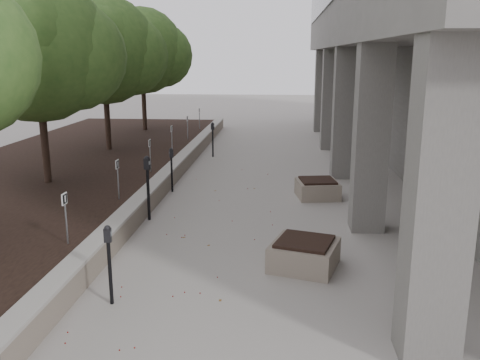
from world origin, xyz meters
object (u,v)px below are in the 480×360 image
(parking_meter_3, at_px, (148,188))
(parking_meter_5, at_px, (213,140))
(crabapple_tree_5, at_px, (142,69))
(parking_meter_2, at_px, (110,265))
(planter_back, at_px, (317,188))
(crabapple_tree_4, at_px, (105,73))
(crabapple_tree_3, at_px, (39,80))
(parking_meter_4, at_px, (172,170))
(planter_front, at_px, (304,253))

(parking_meter_3, relative_size, parking_meter_5, 1.16)
(crabapple_tree_5, bearing_deg, parking_meter_3, -74.60)
(parking_meter_2, bearing_deg, crabapple_tree_5, 97.53)
(parking_meter_5, distance_m, planter_back, 6.47)
(crabapple_tree_4, distance_m, planter_back, 9.02)
(crabapple_tree_3, distance_m, parking_meter_5, 7.38)
(parking_meter_4, height_order, planter_back, parking_meter_4)
(crabapple_tree_4, height_order, planter_front, crabapple_tree_4)
(crabapple_tree_3, bearing_deg, parking_meter_3, -28.99)
(crabapple_tree_5, distance_m, parking_meter_3, 12.47)
(crabapple_tree_4, relative_size, planter_front, 4.86)
(parking_meter_4, xyz_separation_m, parking_meter_5, (0.45, 5.15, 0.03))
(parking_meter_4, distance_m, parking_meter_5, 5.17)
(parking_meter_2, xyz_separation_m, planter_front, (3.02, 1.68, -0.38))
(crabapple_tree_4, height_order, planter_back, crabapple_tree_4)
(crabapple_tree_4, xyz_separation_m, planter_front, (6.76, -9.27, -2.86))
(crabapple_tree_3, xyz_separation_m, crabapple_tree_5, (0.00, 10.00, 0.00))
(crabapple_tree_5, distance_m, planter_front, 16.05)
(parking_meter_5, bearing_deg, parking_meter_4, -74.21)
(parking_meter_5, bearing_deg, parking_meter_3, -72.56)
(crabapple_tree_3, distance_m, parking_meter_4, 4.16)
(parking_meter_3, bearing_deg, planter_front, -16.32)
(parking_meter_4, bearing_deg, parking_meter_2, -107.21)
(crabapple_tree_4, relative_size, crabapple_tree_5, 1.00)
(parking_meter_4, height_order, planter_front, parking_meter_4)
(parking_meter_2, relative_size, parking_meter_3, 0.84)
(planter_front, relative_size, planter_back, 1.05)
(planter_front, bearing_deg, parking_meter_5, 106.75)
(planter_back, bearing_deg, parking_meter_5, 123.69)
(crabapple_tree_3, distance_m, parking_meter_2, 7.45)
(parking_meter_2, height_order, planter_front, parking_meter_2)
(crabapple_tree_4, distance_m, crabapple_tree_5, 5.00)
(parking_meter_5, bearing_deg, crabapple_tree_5, 152.76)
(parking_meter_5, xyz_separation_m, planter_back, (3.58, -5.37, -0.41))
(parking_meter_5, bearing_deg, planter_front, -52.46)
(parking_meter_2, relative_size, planter_front, 1.15)
(parking_meter_3, height_order, planter_front, parking_meter_3)
(crabapple_tree_3, bearing_deg, planter_front, -32.30)
(crabapple_tree_3, xyz_separation_m, planter_back, (7.28, 0.51, -2.87))
(planter_back, bearing_deg, parking_meter_3, -150.17)
(crabapple_tree_4, bearing_deg, planter_front, -53.91)
(crabapple_tree_5, bearing_deg, crabapple_tree_3, -90.00)
(parking_meter_3, bearing_deg, parking_meter_5, 105.50)
(crabapple_tree_5, relative_size, parking_meter_5, 4.15)
(parking_meter_3, relative_size, planter_back, 1.43)
(crabapple_tree_5, xyz_separation_m, parking_meter_3, (3.25, -11.80, -2.36))
(planter_front, bearing_deg, parking_meter_3, 144.83)
(crabapple_tree_3, height_order, parking_meter_4, crabapple_tree_3)
(crabapple_tree_4, height_order, parking_meter_2, crabapple_tree_4)
(crabapple_tree_5, height_order, planter_front, crabapple_tree_5)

